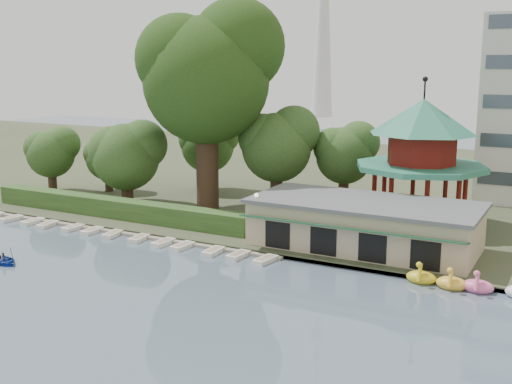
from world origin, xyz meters
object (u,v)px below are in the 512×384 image
Objects in this scene: pavilion at (422,149)px; rowboat_with_passengers at (3,258)px; boathouse at (364,224)px; dock at (118,231)px; big_tree at (208,69)px.

pavilion reaches higher than rowboat_with_passengers.
pavilion reaches higher than boathouse.
rowboat_with_passengers is (-1.93, -11.46, 0.33)m from dock.
dock is at bearing -148.34° from pavilion.
dock is 2.52× the size of pavilion.
big_tree is at bearing 73.91° from dock.
rowboat_with_passengers is (-25.93, -26.26, -7.03)m from pavilion.
pavilion is 2.74× the size of rowboat_with_passengers.
boathouse is 11.43m from pavilion.
rowboat_with_passengers is (-23.93, -16.23, -1.92)m from boathouse.
dock is 6.90× the size of rowboat_with_passengers.
dock is at bearing -106.09° from big_tree.
pavilion is at bearing 10.32° from big_tree.
boathouse is at bearing -101.28° from pavilion.
big_tree is (3.17, 11.01, 14.55)m from dock.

